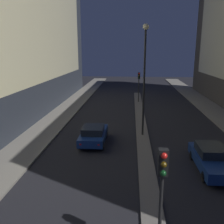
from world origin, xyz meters
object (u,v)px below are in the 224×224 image
Objects in this scene: traffic_light_mid at (139,80)px; street_lamp at (145,66)px; car_left_lane at (94,134)px; traffic_light_near at (162,180)px; car_right_lane at (212,159)px.

street_lamp is at bearing -90.00° from traffic_light_mid.
traffic_light_near is at bearing -70.54° from car_left_lane.
car_right_lane is (3.99, -20.23, -2.41)m from traffic_light_mid.
traffic_light_near reaches higher than car_right_lane.
traffic_light_near and traffic_light_mid have the same top height.
traffic_light_mid is at bearing 101.17° from car_right_lane.
car_right_lane is at bearing -56.54° from street_lamp.
traffic_light_mid is 0.86× the size of car_right_lane.
car_right_lane is at bearing -26.94° from car_left_lane.
traffic_light_mid is 0.97× the size of car_left_lane.
car_right_lane is (3.99, -6.04, -5.27)m from street_lamp.
car_left_lane is (-3.99, 11.30, -2.43)m from traffic_light_near.
traffic_light_near is 13.59m from street_lamp.
street_lamp is (0.00, 13.29, 2.85)m from traffic_light_near.
street_lamp is at bearing 123.46° from car_right_lane.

